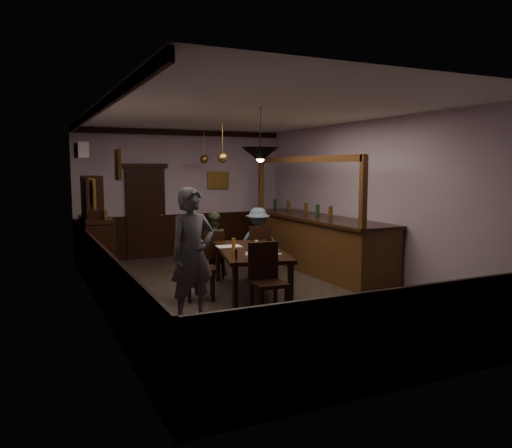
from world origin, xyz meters
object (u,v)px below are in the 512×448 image
chair_side (195,264)px  pendant_brass_far (204,159)px  person_standing (193,254)px  dining_table (250,253)px  chair_near (266,276)px  soda_can (253,247)px  coffee_cup (277,252)px  pendant_brass_mid (223,158)px  bar_counter (318,242)px  person_seated_left (213,244)px  person_seated_right (258,241)px  pendant_iron (260,155)px  chair_far_right (260,249)px  sideboard (95,235)px  chair_far_left (214,252)px

chair_side → pendant_brass_far: size_ratio=1.31×
person_standing → dining_table: bearing=23.6°
chair_near → chair_side: bearing=118.8°
soda_can → pendant_brass_far: (0.37, 3.43, 1.49)m
soda_can → coffee_cup: bearing=-70.7°
person_standing → pendant_brass_mid: 3.32m
coffee_cup → pendant_brass_far: bearing=100.9°
bar_counter → person_seated_left: bearing=168.1°
chair_near → person_seated_left: person_seated_left is taller
person_seated_right → bar_counter: bar_counter is taller
dining_table → person_seated_right: bearing=60.1°
person_standing → pendant_iron: size_ratio=2.29×
dining_table → bar_counter: 2.37m
pendant_brass_far → chair_near: bearing=-98.6°
chair_far_right → person_standing: size_ratio=0.54×
chair_far_right → pendant_iron: 2.75m
chair_side → soda_can: chair_side is taller
dining_table → sideboard: 3.41m
person_seated_right → pendant_iron: bearing=82.1°
chair_far_right → chair_side: 2.01m
chair_far_left → person_standing: bearing=83.5°
chair_far_left → pendant_brass_far: 2.71m
coffee_cup → chair_far_left: bearing=112.9°
dining_table → person_seated_left: (-0.07, 1.61, -0.06)m
person_standing → soda_can: 1.57m
pendant_brass_mid → soda_can: bearing=-95.4°
person_seated_left → pendant_iron: pendant_iron is taller
person_seated_left → bar_counter: size_ratio=0.30×
person_seated_right → coffee_cup: (-0.63, -2.02, 0.14)m
coffee_cup → chair_side: bearing=163.8°
soda_can → chair_far_left: bearing=95.5°
chair_far_left → coffee_cup: bearing=119.5°
chair_near → sideboard: (-1.82, 3.92, 0.20)m
pendant_brass_far → chair_far_right: bearing=-80.6°
person_seated_right → pendant_brass_mid: (-0.64, 0.26, 1.64)m
chair_side → sideboard: sideboard is taller
sideboard → chair_far_left: bearing=-33.0°
person_seated_left → coffee_cup: (0.24, -2.23, 0.18)m
person_seated_left → bar_counter: bar_counter is taller
chair_far_left → person_standing: person_standing is taller
person_seated_right → sideboard: sideboard is taller
person_standing → sideboard: (-0.83, 3.61, -0.14)m
chair_near → bar_counter: 3.41m
chair_near → person_standing: bearing=165.7°
coffee_cup → soda_can: (-0.18, 0.50, 0.01)m
pendant_brass_mid → pendant_brass_far: 1.66m
pendant_iron → chair_far_right: bearing=64.4°
person_seated_right → pendant_brass_far: (-0.44, 1.91, 1.64)m
bar_counter → pendant_brass_mid: bearing=165.2°
dining_table → chair_far_left: (-0.14, 1.35, -0.18)m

